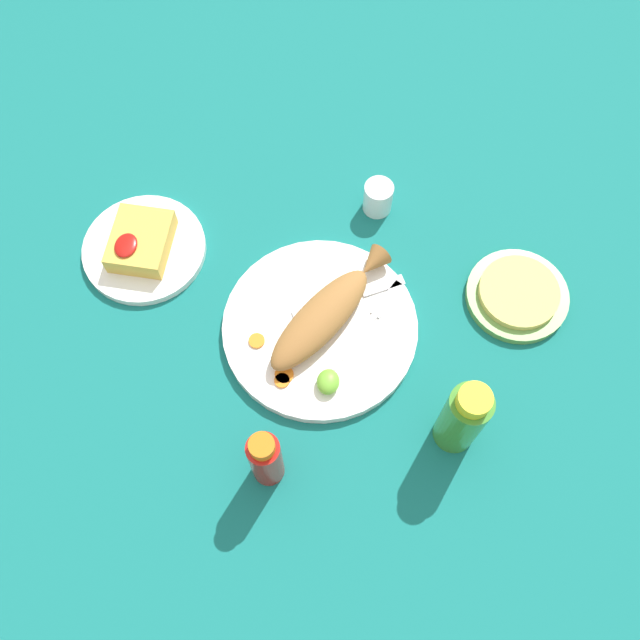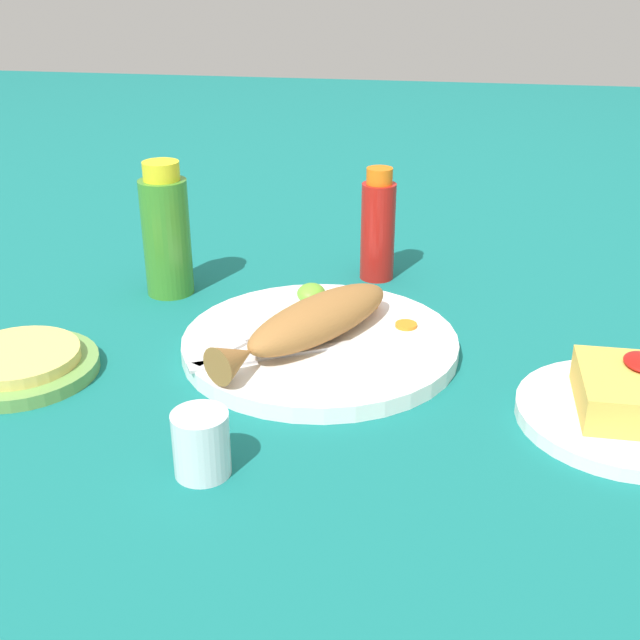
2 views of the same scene
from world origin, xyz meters
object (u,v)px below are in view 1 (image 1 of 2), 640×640
object	(u,v)px
main_plate	(320,328)
side_plate_fries	(144,249)
fried_fish	(326,313)
fork_near	(356,294)
hot_sauce_bottle_red	(266,459)
fork_far	(371,320)
salt_cup	(378,199)
hot_sauce_bottle_green	(463,418)
tortilla_plate	(517,296)

from	to	relation	value
main_plate	side_plate_fries	size ratio (longest dim) A/B	1.51
fried_fish	fork_near	world-z (taller)	fried_fish
fried_fish	hot_sauce_bottle_red	world-z (taller)	hot_sauce_bottle_red
fork_far	salt_cup	distance (m)	0.22
fried_fish	fork_far	distance (m)	0.07
main_plate	fork_near	bearing A→B (deg)	141.54
fork_near	hot_sauce_bottle_red	size ratio (longest dim) A/B	1.13
main_plate	fork_near	world-z (taller)	fork_near
main_plate	hot_sauce_bottle_green	xyz separation A→B (m)	(0.13, 0.22, 0.07)
fork_near	tortilla_plate	bearing A→B (deg)	-18.76
salt_cup	tortilla_plate	bearing A→B (deg)	60.79
fork_far	salt_cup	bearing A→B (deg)	33.04
salt_cup	fork_near	bearing A→B (deg)	-3.66
fried_fish	hot_sauce_bottle_red	distance (m)	0.25
main_plate	fork_near	distance (m)	0.08
fork_near	salt_cup	size ratio (longest dim) A/B	2.94
fried_fish	main_plate	bearing A→B (deg)	0.00
fork_far	fork_near	bearing A→B (deg)	64.00
fork_near	fork_far	xyz separation A→B (m)	(0.04, 0.03, 0.00)
hot_sauce_bottle_green	tortilla_plate	world-z (taller)	hot_sauce_bottle_green
fork_far	hot_sauce_bottle_red	distance (m)	0.28
hot_sauce_bottle_red	salt_cup	bearing A→B (deg)	168.20
fried_fish	hot_sauce_bottle_green	world-z (taller)	hot_sauce_bottle_green
fried_fish	side_plate_fries	xyz separation A→B (m)	(-0.08, -0.31, -0.03)
fork_near	salt_cup	distance (m)	0.18
salt_cup	hot_sauce_bottle_red	bearing A→B (deg)	-11.80
main_plate	hot_sauce_bottle_red	size ratio (longest dim) A/B	2.01
side_plate_fries	tortilla_plate	distance (m)	0.61
main_plate	tortilla_plate	size ratio (longest dim) A/B	1.87
main_plate	side_plate_fries	bearing A→B (deg)	-107.18
hot_sauce_bottle_green	hot_sauce_bottle_red	bearing A→B (deg)	-69.56
tortilla_plate	hot_sauce_bottle_red	bearing A→B (deg)	-45.46
side_plate_fries	tortilla_plate	size ratio (longest dim) A/B	1.24
hot_sauce_bottle_red	hot_sauce_bottle_green	distance (m)	0.27
main_plate	fork_far	xyz separation A→B (m)	(-0.02, 0.08, 0.01)
salt_cup	main_plate	bearing A→B (deg)	-14.02
fried_fish	hot_sauce_bottle_green	bearing A→B (deg)	87.14
fried_fish	tortilla_plate	size ratio (longest dim) A/B	1.51
fork_near	tortilla_plate	size ratio (longest dim) A/B	1.04
fork_far	hot_sauce_bottle_red	size ratio (longest dim) A/B	1.13
tortilla_plate	side_plate_fries	bearing A→B (deg)	-89.08
hot_sauce_bottle_green	fork_far	bearing A→B (deg)	-137.26
hot_sauce_bottle_red	salt_cup	size ratio (longest dim) A/B	2.61
fork_near	fried_fish	bearing A→B (deg)	-158.50
fried_fish	salt_cup	size ratio (longest dim) A/B	4.26
fork_near	tortilla_plate	distance (m)	0.26
hot_sauce_bottle_green	fork_near	bearing A→B (deg)	-138.64
hot_sauce_bottle_green	salt_cup	size ratio (longest dim) A/B	2.97
side_plate_fries	fork_far	bearing A→B (deg)	79.07
main_plate	fried_fish	size ratio (longest dim) A/B	1.23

